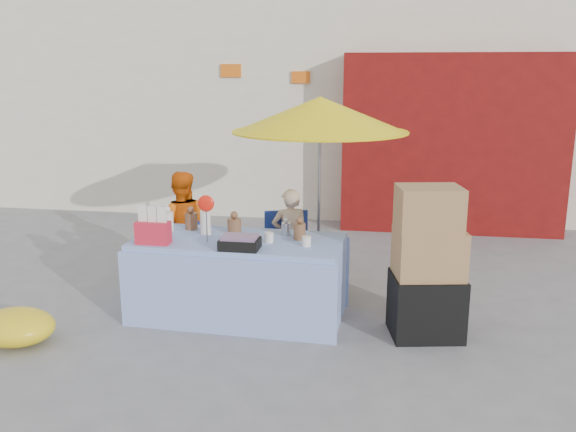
% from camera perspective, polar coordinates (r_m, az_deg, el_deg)
% --- Properties ---
extents(ground, '(80.00, 80.00, 0.00)m').
position_cam_1_polar(ground, '(5.68, -4.46, -11.15)').
color(ground, slate).
rests_on(ground, ground).
extents(backdrop, '(14.00, 8.00, 7.80)m').
position_cam_1_polar(backdrop, '(12.56, 6.18, 16.84)').
color(backdrop, silver).
rests_on(backdrop, ground).
extents(market_table, '(2.08, 1.04, 1.24)m').
position_cam_1_polar(market_table, '(5.98, -4.66, -5.68)').
color(market_table, '#8EABE3').
rests_on(market_table, ground).
extents(chair_left, '(0.58, 0.58, 0.85)m').
position_cam_1_polar(chair_left, '(7.00, -10.21, -4.25)').
color(chair_left, navy).
rests_on(chair_left, ground).
extents(chair_right, '(0.58, 0.58, 0.85)m').
position_cam_1_polar(chair_right, '(6.69, -0.03, -4.85)').
color(chair_right, navy).
rests_on(chair_right, ground).
extents(vendor_orange, '(0.72, 0.62, 1.27)m').
position_cam_1_polar(vendor_orange, '(7.01, -9.94, -0.98)').
color(vendor_orange, '#E45D0C').
rests_on(vendor_orange, ground).
extents(vendor_beige, '(0.46, 0.36, 1.11)m').
position_cam_1_polar(vendor_beige, '(6.73, 0.19, -2.07)').
color(vendor_beige, '#CEAF91').
rests_on(vendor_beige, ground).
extents(umbrella, '(1.90, 1.90, 2.09)m').
position_cam_1_polar(umbrella, '(6.61, 3.02, 9.39)').
color(umbrella, gray).
rests_on(umbrella, ground).
extents(box_stack, '(0.71, 0.62, 1.39)m').
position_cam_1_polar(box_stack, '(5.60, 12.92, -4.81)').
color(box_stack, black).
rests_on(box_stack, ground).
extents(tarp_bundle, '(0.87, 0.80, 0.31)m').
position_cam_1_polar(tarp_bundle, '(5.97, -24.11, -9.45)').
color(tarp_bundle, yellow).
rests_on(tarp_bundle, ground).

